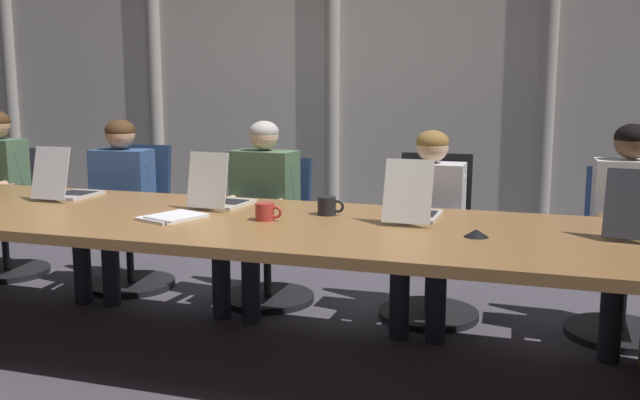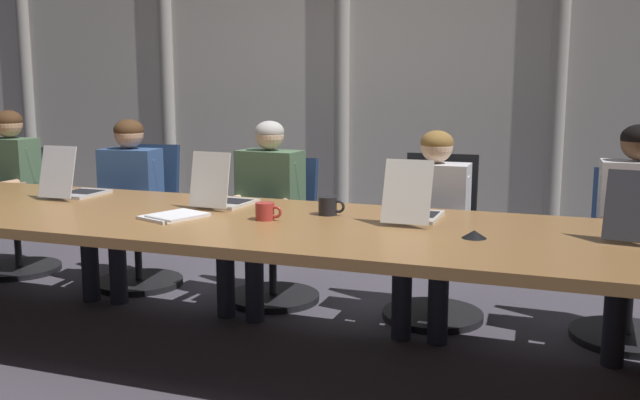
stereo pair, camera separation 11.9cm
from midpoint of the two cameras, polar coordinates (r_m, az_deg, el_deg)
The scene contains 21 objects.
ground_plane at distance 3.88m, azimuth -8.27°, elevation -11.81°, with size 15.63×15.63×0.00m, color #47424C.
conference_table at distance 3.70m, azimuth -8.49°, elevation -3.08°, with size 4.88×1.22×0.72m.
curtain_backdrop at distance 5.73m, azimuth 2.45°, elevation 10.54°, with size 7.82×0.17×3.02m.
laptop_left_mid at distance 4.44m, azimuth -18.41°, elevation 1.02°, with size 0.23×0.40×0.31m.
laptop_center at distance 3.91m, azimuth -6.93°, elevation 0.34°, with size 0.26×0.39×0.31m.
laptop_right_mid at distance 3.53m, azimuth 8.46°, elevation -0.68°, with size 0.23×0.43×0.31m.
laptop_right_end at distance 3.44m, azimuth 24.78°, elevation -1.73°, with size 0.28×0.47×0.31m.
office_chair_left_end at distance 5.74m, azimuth -22.32°, elevation -1.88°, with size 0.60×0.60×0.91m.
office_chair_left_mid at distance 5.10m, azimuth -13.51°, elevation -2.61°, with size 0.60×0.61×0.96m.
office_chair_center at distance 4.62m, azimuth -2.83°, elevation -3.80°, with size 0.60×0.60×0.91m.
office_chair_right_mid at distance 4.33m, azimuth 10.01°, elevation -4.59°, with size 0.60×0.60×0.97m.
office_chair_right_end at distance 4.29m, azimuth 24.31°, elevation -5.64°, with size 0.60×0.60×0.92m.
person_left_end at distance 5.56m, azimuth -23.46°, elevation 1.23°, with size 0.38×0.55×1.20m.
person_left_mid at distance 4.92m, azimuth -14.70°, elevation 0.45°, with size 0.43×0.57×1.15m.
person_center at distance 4.42m, azimuth -3.77°, elevation -0.27°, with size 0.44×0.57×1.16m.
person_right_mid at distance 4.11m, azimuth 9.78°, elevation -1.37°, with size 0.39×0.55×1.13m.
person_right_end at distance 4.07m, azimuth 24.74°, elevation -1.82°, with size 0.39×0.56×1.18m.
coffee_mug_near at distance 3.64m, azimuth 1.61°, elevation -0.48°, with size 0.14×0.09×0.09m.
coffee_mug_far at distance 3.51m, azimuth -3.45°, elevation -0.93°, with size 0.14×0.09×0.09m.
conference_mic_middle at distance 3.19m, azimuth 13.30°, elevation -2.69°, with size 0.11×0.11×0.04m, color black.
spiral_notepad at distance 3.63m, azimuth -10.75°, elevation -1.28°, with size 0.31×0.36×0.03m.
Camera 2 is at (1.79, -3.15, 1.40)m, focal length 39.95 mm.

